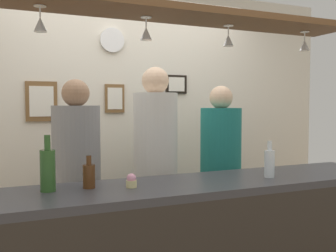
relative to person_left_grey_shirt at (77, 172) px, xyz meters
The scene contains 18 objects.
back_wall 0.98m from the person_left_grey_shirt, 50.69° to the left, with size 4.40×0.06×2.60m, color silver.
bar_counter 1.11m from the person_left_grey_shirt, 56.21° to the right, with size 2.70×0.55×1.03m.
overhead_glass_rack 1.35m from the person_left_grey_shirt, 48.92° to the right, with size 2.20×0.36×0.04m, color brown.
hanging_wineglass_far_left 1.14m from the person_left_grey_shirt, 113.51° to the right, with size 0.07×0.07×0.13m.
hanging_wineglass_left 1.14m from the person_left_grey_shirt, 63.74° to the right, with size 0.07×0.07×0.13m.
hanging_wineglass_center_left 1.39m from the person_left_grey_shirt, 35.07° to the right, with size 0.07×0.07×0.13m.
hanging_wineglass_center 1.84m from the person_left_grey_shirt, 23.54° to the right, with size 0.07×0.07×0.13m.
person_left_grey_shirt is the anchor object (origin of this frame).
person_middle_white_patterned_shirt 0.61m from the person_left_grey_shirt, ahead, with size 0.34×0.34×1.78m.
person_right_teal_shirt 1.19m from the person_left_grey_shirt, ahead, with size 0.34×0.34×1.64m.
bottle_beer_brown_stubby 0.66m from the person_left_grey_shirt, 93.53° to the right, with size 0.07×0.07×0.18m.
bottle_soda_clear 1.33m from the person_left_grey_shirt, 36.32° to the right, with size 0.06×0.06×0.23m.
bottle_champagne_green 0.71m from the person_left_grey_shirt, 111.63° to the right, with size 0.08×0.08×0.30m.
cupcake 0.75m from the person_left_grey_shirt, 76.12° to the right, with size 0.06×0.06×0.08m.
picture_frame_caricature 0.87m from the person_left_grey_shirt, 104.56° to the left, with size 0.26×0.02×0.34m.
picture_frame_upper_small 1.45m from the person_left_grey_shirt, 32.00° to the left, with size 0.22×0.02×0.18m.
picture_frame_crest 0.98m from the person_left_grey_shirt, 55.57° to the left, with size 0.18×0.02×0.26m.
wall_clock 1.34m from the person_left_grey_shirt, 56.57° to the left, with size 0.22×0.22×0.03m, color white.
Camera 1 is at (-1.04, -2.34, 1.49)m, focal length 40.44 mm.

